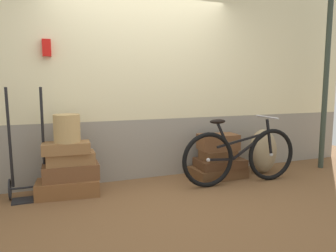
{
  "coord_description": "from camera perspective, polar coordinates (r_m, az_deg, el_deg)",
  "views": [
    {
      "loc": [
        -1.3,
        -3.42,
        1.3
      ],
      "look_at": [
        0.2,
        0.3,
        0.79
      ],
      "focal_mm": 33.83,
      "sensor_mm": 36.0,
      "label": 1
    }
  ],
  "objects": [
    {
      "name": "suitcase_2",
      "position": [
        3.95,
        -17.13,
        -5.56
      ],
      "size": [
        0.56,
        0.31,
        0.14
      ],
      "primitive_type": "cube",
      "rotation": [
        0.0,
        0.0,
        -0.03
      ],
      "color": "olive",
      "rests_on": "suitcase_1"
    },
    {
      "name": "suitcase_1",
      "position": [
        3.98,
        -17.08,
        -7.89
      ],
      "size": [
        0.66,
        0.34,
        0.18
      ],
      "primitive_type": "cube",
      "rotation": [
        0.0,
        0.0,
        -0.04
      ],
      "color": "brown",
      "rests_on": "suitcase_0"
    },
    {
      "name": "suitcase_5",
      "position": [
        4.58,
        9.32,
        -6.59
      ],
      "size": [
        0.69,
        0.47,
        0.12
      ],
      "primitive_type": "cube",
      "rotation": [
        0.0,
        0.0,
        -0.07
      ],
      "color": "#4C2D19",
      "rests_on": "suitcase_4"
    },
    {
      "name": "ground",
      "position": [
        3.89,
        -1.08,
        -12.71
      ],
      "size": [
        9.23,
        5.2,
        0.06
      ],
      "primitive_type": "cube",
      "color": "brown"
    },
    {
      "name": "suitcase_0",
      "position": [
        4.02,
        -17.55,
        -10.53
      ],
      "size": [
        0.76,
        0.45,
        0.19
      ],
      "primitive_type": "cube",
      "rotation": [
        0.0,
        0.0,
        -0.11
      ],
      "color": "brown",
      "rests_on": "ground"
    },
    {
      "name": "luggage_trolley",
      "position": [
        4.02,
        -23.86,
        -7.45
      ],
      "size": [
        0.43,
        0.34,
        1.28
      ],
      "color": "black",
      "rests_on": "ground"
    },
    {
      "name": "station_building",
      "position": [
        4.46,
        -4.91,
        9.9
      ],
      "size": [
        7.23,
        0.74,
        3.0
      ],
      "color": "gray",
      "rests_on": "ground"
    },
    {
      "name": "suitcase_3",
      "position": [
        3.88,
        -17.86,
        -3.76
      ],
      "size": [
        0.55,
        0.32,
        0.13
      ],
      "primitive_type": "cube",
      "rotation": [
        0.0,
        0.0,
        -0.07
      ],
      "color": "olive",
      "rests_on": "suitcase_2"
    },
    {
      "name": "suitcase_7",
      "position": [
        4.55,
        9.01,
        -2.84
      ],
      "size": [
        0.57,
        0.39,
        0.22
      ],
      "primitive_type": "cube",
      "rotation": [
        0.0,
        0.0,
        -0.1
      ],
      "color": "brown",
      "rests_on": "suitcase_6"
    },
    {
      "name": "suitcase_6",
      "position": [
        4.53,
        9.02,
        -5.13
      ],
      "size": [
        0.48,
        0.32,
        0.13
      ],
      "primitive_type": "cube",
      "rotation": [
        0.0,
        0.0,
        0.04
      ],
      "color": "brown",
      "rests_on": "suitcase_5"
    },
    {
      "name": "wicker_basket",
      "position": [
        3.85,
        -17.75,
        -0.41
      ],
      "size": [
        0.3,
        0.3,
        0.33
      ],
      "primitive_type": "cylinder",
      "color": "tan",
      "rests_on": "suitcase_3"
    },
    {
      "name": "suitcase_4",
      "position": [
        4.62,
        8.95,
        -8.19
      ],
      "size": [
        0.77,
        0.48,
        0.15
      ],
      "primitive_type": "cube",
      "rotation": [
        0.0,
        0.0,
        0.03
      ],
      "color": "brown",
      "rests_on": "ground"
    },
    {
      "name": "burlap_sack",
      "position": [
        4.94,
        16.7,
        -4.36
      ],
      "size": [
        0.42,
        0.36,
        0.65
      ],
      "primitive_type": "ellipsoid",
      "color": "#9E8966",
      "rests_on": "ground"
    },
    {
      "name": "bicycle",
      "position": [
        4.32,
        12.95,
        -5.26
      ],
      "size": [
        1.68,
        0.46,
        0.89
      ],
      "color": "black",
      "rests_on": "ground"
    }
  ]
}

